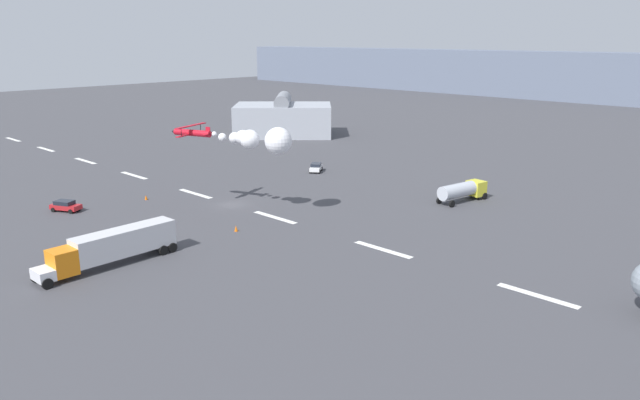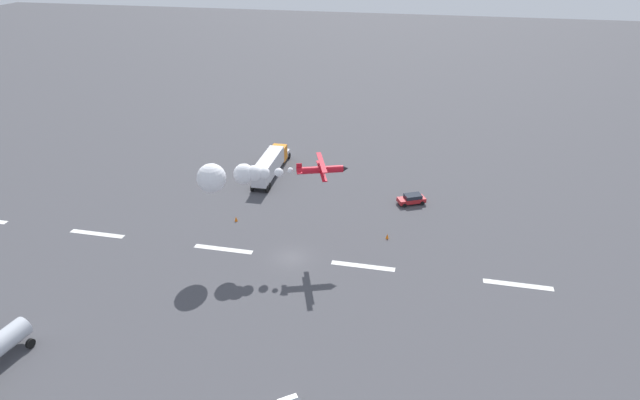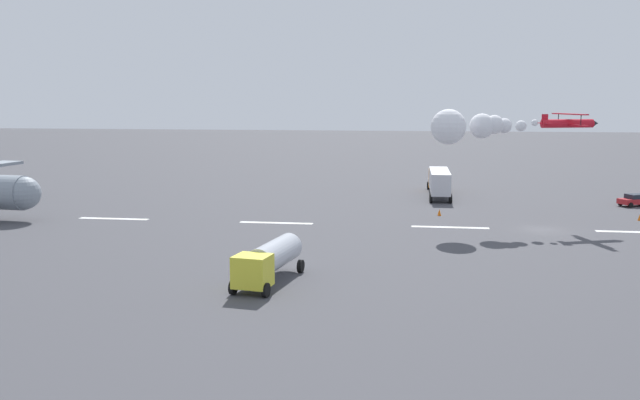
{
  "view_description": "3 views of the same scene",
  "coord_description": "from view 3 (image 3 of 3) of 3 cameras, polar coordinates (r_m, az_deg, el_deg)",
  "views": [
    {
      "loc": [
        68.41,
        -52.68,
        23.75
      ],
      "look_at": [
        17.57,
        0.14,
        3.97
      ],
      "focal_mm": 34.23,
      "sensor_mm": 36.0,
      "label": 1
    },
    {
      "loc": [
        -15.61,
        54.8,
        37.63
      ],
      "look_at": [
        -2.83,
        -4.29,
        6.44
      ],
      "focal_mm": 29.69,
      "sensor_mm": 36.0,
      "label": 2
    },
    {
      "loc": [
        12.18,
        74.21,
        13.37
      ],
      "look_at": [
        22.99,
        0.0,
        2.6
      ],
      "focal_mm": 39.95,
      "sensor_mm": 36.0,
      "label": 3
    }
  ],
  "objects": [
    {
      "name": "semi_truck_orange",
      "position": [
        98.72,
        9.52,
        1.53
      ],
      "size": [
        3.15,
        15.49,
        3.7
      ],
      "color": "silver",
      "rests_on": "ground"
    },
    {
      "name": "fuel_tanker_truck",
      "position": [
        51.97,
        -4.13,
        -4.78
      ],
      "size": [
        4.0,
        8.85,
        2.9
      ],
      "color": "yellow",
      "rests_on": "ground"
    },
    {
      "name": "ground_plane",
      "position": [
        76.38,
        17.34,
        -2.28
      ],
      "size": [
        440.0,
        440.0,
        0.0
      ],
      "primitive_type": "plane",
      "color": "#424247",
      "rests_on": "ground"
    },
    {
      "name": "stunt_biplane_red",
      "position": [
        75.14,
        12.17,
        5.82
      ],
      "size": [
        17.86,
        9.69,
        3.59
      ],
      "color": "red"
    },
    {
      "name": "traffic_cone_near",
      "position": [
        85.8,
        24.24,
        -1.26
      ],
      "size": [
        0.44,
        0.44,
        0.75
      ],
      "primitive_type": "cone",
      "color": "orange",
      "rests_on": "ground"
    },
    {
      "name": "runway_stripe_7",
      "position": [
        82.76,
        -16.19,
        -1.45
      ],
      "size": [
        8.0,
        0.9,
        0.01
      ],
      "primitive_type": "cube",
      "color": "white",
      "rests_on": "ground"
    },
    {
      "name": "runway_stripe_5",
      "position": [
        75.46,
        10.38,
        -2.16
      ],
      "size": [
        8.0,
        0.9,
        0.01
      ],
      "primitive_type": "cube",
      "color": "white",
      "rests_on": "ground"
    },
    {
      "name": "traffic_cone_far",
      "position": [
        82.7,
        9.54,
        -0.98
      ],
      "size": [
        0.44,
        0.44,
        0.75
      ],
      "primitive_type": "cone",
      "color": "orange",
      "rests_on": "ground"
    },
    {
      "name": "followme_car_yellow",
      "position": [
        96.98,
        23.96,
        0.03
      ],
      "size": [
        4.53,
        3.47,
        1.52
      ],
      "color": "#B21E23",
      "rests_on": "ground"
    },
    {
      "name": "runway_stripe_4",
      "position": [
        78.39,
        24.04,
        -2.36
      ],
      "size": [
        8.0,
        0.9,
        0.01
      ],
      "primitive_type": "cube",
      "color": "white",
      "rests_on": "ground"
    },
    {
      "name": "runway_stripe_6",
      "position": [
        76.99,
        -3.53,
        -1.84
      ],
      "size": [
        8.0,
        0.9,
        0.01
      ],
      "primitive_type": "cube",
      "color": "white",
      "rests_on": "ground"
    }
  ]
}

